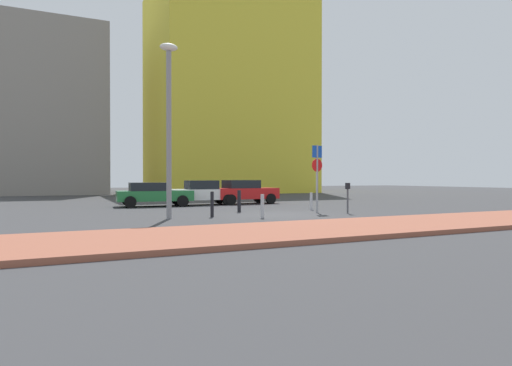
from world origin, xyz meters
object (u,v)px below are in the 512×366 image
Objects in this scene: parked_car_green at (153,194)px; traffic_bollard_edge at (311,201)px; traffic_bollard_far at (212,204)px; street_lamp at (169,116)px; parking_sign_post at (317,170)px; traffic_bollard_near at (262,206)px; parked_car_white at (202,192)px; parked_car_red at (244,191)px; traffic_bollard_mid at (239,201)px; parking_meter at (348,194)px.

traffic_bollard_edge is (6.73, -5.97, -0.29)m from parked_car_green.
parked_car_green reaches higher than traffic_bollard_far.
traffic_bollard_far is 6.14m from traffic_bollard_edge.
street_lamp is (-0.95, -7.78, 3.32)m from parked_car_green.
parking_sign_post is 3.28× the size of traffic_bollard_near.
parked_car_green is 9.00m from traffic_bollard_edge.
parked_car_white is at bearing 75.34° from traffic_bollard_far.
street_lamp is 6.56× the size of traffic_bollard_far.
parked_car_green is 5.68m from parked_car_red.
parked_car_white is 0.58× the size of street_lamp.
traffic_bollard_far is (0.84, -7.74, -0.20)m from parked_car_green.
parked_car_red is 6.64m from traffic_bollard_mid.
parking_sign_post is 2.26× the size of parking_meter.
traffic_bollard_mid is at bearing 43.79° from traffic_bollard_far.
parked_car_red is 4.24× the size of traffic_bollard_near.
traffic_bollard_edge is at bearing -2.22° from traffic_bollard_mid.
parked_car_green is at bearing 127.80° from parking_sign_post.
traffic_bollard_mid is at bearing 177.78° from traffic_bollard_edge.
parking_sign_post is at bearing -68.82° from parked_car_white.
street_lamp is at bearing -179.21° from parking_sign_post.
parking_sign_post is 3.91m from traffic_bollard_mid.
parking_meter is (1.02, -0.95, -1.07)m from parking_sign_post.
parking_sign_post is (3.05, -7.86, 1.22)m from parked_car_white.
parked_car_white is at bearing 111.18° from parking_sign_post.
parked_car_green is at bearing 83.05° from street_lamp.
traffic_bollard_near is at bearing -108.94° from parked_car_red.
traffic_bollard_far is (-2.00, -1.92, 0.01)m from traffic_bollard_mid.
traffic_bollard_mid is (-3.12, 1.87, -1.45)m from parking_sign_post.
parked_car_green is 4.46× the size of traffic_bollard_near.
traffic_bollard_near reaches higher than traffic_bollard_edge.
street_lamp is 7.87× the size of traffic_bollard_edge.
parked_car_white is 9.44m from street_lamp.
parking_meter is at bearing -81.61° from parked_car_red.
street_lamp is 8.67m from traffic_bollard_edge.
parked_car_green is 9.81m from parking_sign_post.
parking_meter reaches higher than traffic_bollard_mid.
parking_sign_post is 0.46× the size of street_lamp.
street_lamp is 6.64× the size of traffic_bollard_mid.
parking_sign_post is 3.96m from traffic_bollard_near.
parking_sign_post reaches higher than parked_car_red.
street_lamp reaches higher than traffic_bollard_near.
traffic_bollard_edge is (7.67, 1.81, -3.61)m from street_lamp.
traffic_bollard_mid reaches higher than traffic_bollard_edge.
street_lamp is at bearing -129.78° from parked_car_red.
traffic_bollard_near is at bearing -92.39° from parked_car_white.
traffic_bollard_far is at bearing -121.41° from parked_car_red.
traffic_bollard_near is (3.48, -1.20, -3.57)m from street_lamp.
traffic_bollard_edge is at bearing -80.33° from parked_car_red.
traffic_bollard_near is 0.92× the size of traffic_bollard_mid.
parking_meter is 1.33× the size of traffic_bollard_far.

